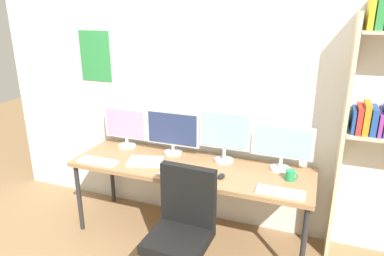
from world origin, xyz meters
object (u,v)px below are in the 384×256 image
at_px(desk, 190,171).
at_px(keyboard_left, 98,161).
at_px(monitor_center_right, 225,133).
at_px(monitor_far_right, 282,145).
at_px(monitor_center_left, 173,131).
at_px(keyboard_center, 181,175).
at_px(monitor_far_left, 126,126).
at_px(computer_mouse, 221,176).
at_px(coffee_mug, 290,175).
at_px(keyboard_right, 280,192).
at_px(office_chair, 182,243).
at_px(laptop_closed, 145,161).

relative_size(desk, keyboard_left, 5.72).
bearing_deg(monitor_center_right, monitor_far_right, -0.00).
bearing_deg(monitor_center_right, monitor_center_left, 180.00).
distance_m(desk, keyboard_center, 0.24).
distance_m(monitor_far_left, monitor_center_left, 0.52).
relative_size(computer_mouse, coffee_mug, 0.91).
bearing_deg(computer_mouse, keyboard_left, -175.34).
bearing_deg(computer_mouse, monitor_center_right, 102.03).
distance_m(monitor_far_right, computer_mouse, 0.61).
height_order(desk, coffee_mug, coffee_mug).
height_order(monitor_center_left, monitor_far_right, monitor_center_left).
relative_size(keyboard_center, coffee_mug, 3.53).
bearing_deg(monitor_far_left, desk, -15.16).
distance_m(desk, keyboard_right, 0.87).
height_order(office_chair, keyboard_right, office_chair).
bearing_deg(keyboard_left, laptop_closed, 19.49).
bearing_deg(keyboard_center, monitor_center_left, 120.56).
distance_m(office_chair, keyboard_center, 0.57).
relative_size(monitor_far_left, monitor_center_left, 0.87).
relative_size(monitor_far_left, computer_mouse, 4.94).
height_order(desk, keyboard_right, keyboard_right).
bearing_deg(office_chair, monitor_center_right, 84.39).
bearing_deg(monitor_far_left, monitor_center_left, 0.01).
distance_m(keyboard_center, keyboard_right, 0.84).
relative_size(office_chair, laptop_closed, 3.09).
relative_size(monitor_center_left, monitor_center_right, 1.12).
bearing_deg(keyboard_center, laptop_closed, 160.34).
xyz_separation_m(monitor_center_left, monitor_center_right, (0.52, -0.00, 0.04)).
xyz_separation_m(keyboard_right, laptop_closed, (-1.26, 0.15, 0.00)).
xyz_separation_m(monitor_far_right, computer_mouse, (-0.45, -0.35, -0.22)).
xyz_separation_m(keyboard_center, computer_mouse, (0.33, 0.10, 0.01)).
distance_m(keyboard_center, coffee_mug, 0.92).
bearing_deg(computer_mouse, monitor_far_right, 37.69).
distance_m(keyboard_left, coffee_mug, 1.75).
bearing_deg(coffee_mug, monitor_center_left, 170.80).
distance_m(monitor_far_left, monitor_center_right, 1.05).
relative_size(desk, keyboard_right, 5.87).
xyz_separation_m(monitor_far_right, keyboard_left, (-1.62, -0.44, -0.22)).
relative_size(monitor_center_right, keyboard_right, 1.31).
distance_m(office_chair, keyboard_left, 1.15).
relative_size(keyboard_right, laptop_closed, 1.17).
height_order(keyboard_right, computer_mouse, computer_mouse).
relative_size(office_chair, keyboard_left, 2.57).
xyz_separation_m(desk, monitor_far_left, (-0.78, 0.21, 0.28)).
distance_m(office_chair, monitor_far_right, 1.20).
bearing_deg(keyboard_right, monitor_center_right, 142.62).
height_order(monitor_center_left, coffee_mug, monitor_center_left).
xyz_separation_m(keyboard_center, coffee_mug, (0.89, 0.26, 0.04)).
distance_m(office_chair, computer_mouse, 0.65).
distance_m(monitor_far_right, keyboard_right, 0.50).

